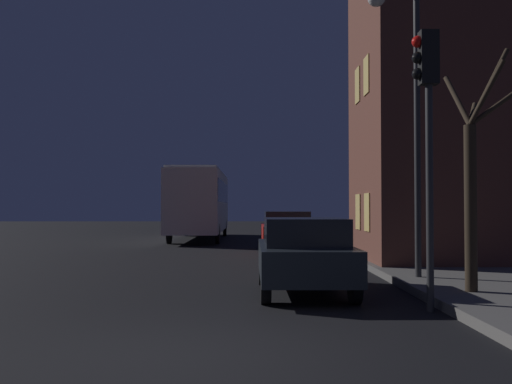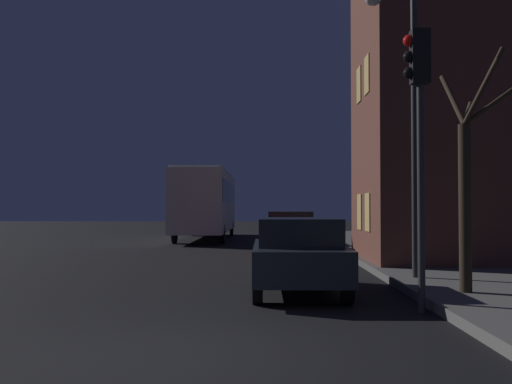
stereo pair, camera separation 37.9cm
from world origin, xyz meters
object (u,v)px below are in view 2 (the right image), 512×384
at_px(traffic_light, 419,110).
at_px(car_mid_lane, 289,231).
at_px(bus, 207,199).
at_px(bare_tree, 467,178).
at_px(streetlamp, 400,82).
at_px(car_near_lane, 298,254).

xyz_separation_m(traffic_light, car_mid_lane, (-1.61, 12.01, -2.53)).
height_order(bus, car_mid_lane, bus).
xyz_separation_m(traffic_light, bare_tree, (1.20, 1.15, -1.07)).
xyz_separation_m(bare_tree, car_mid_lane, (-2.81, 10.86, -1.46)).
relative_size(streetlamp, car_mid_lane, 1.50).
height_order(bare_tree, car_near_lane, bare_tree).
distance_m(bare_tree, car_near_lane, 3.50).
distance_m(streetlamp, car_near_lane, 4.58).
bearing_deg(traffic_light, bus, 105.16).
distance_m(car_near_lane, car_mid_lane, 10.04).
xyz_separation_m(traffic_light, bus, (-5.62, 20.75, -1.21)).
bearing_deg(traffic_light, streetlamp, 81.66).
xyz_separation_m(streetlamp, bare_tree, (0.72, -2.13, -2.24)).
bearing_deg(car_near_lane, bus, 101.29).
bearing_deg(bare_tree, streetlamp, 108.59).
distance_m(bare_tree, bus, 20.75).
xyz_separation_m(streetlamp, bus, (-6.10, 17.47, -2.38)).
bearing_deg(bus, traffic_light, -74.84).
distance_m(streetlamp, bus, 18.66).
bearing_deg(car_near_lane, car_mid_lane, 88.51).
xyz_separation_m(car_near_lane, car_mid_lane, (0.26, 10.04, 0.01)).
bearing_deg(car_mid_lane, traffic_light, -82.35).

